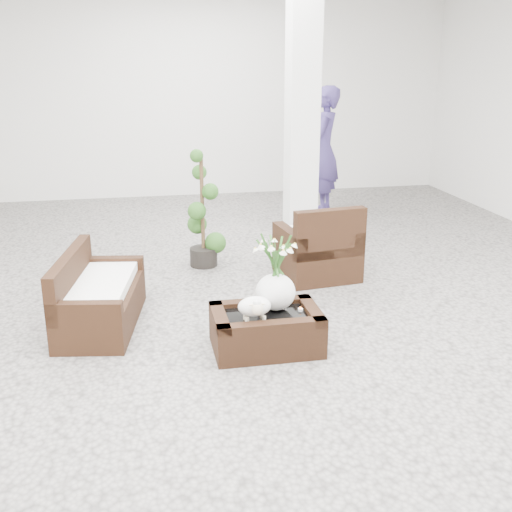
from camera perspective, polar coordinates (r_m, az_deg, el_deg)
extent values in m
plane|color=gray|center=(5.97, -0.18, -5.37)|extent=(11.00, 11.00, 0.00)
cube|color=white|center=(8.51, 4.31, 13.79)|extent=(0.40, 0.40, 3.50)
cube|color=black|center=(5.24, 0.95, -7.00)|extent=(0.90, 0.60, 0.31)
ellipsoid|color=white|center=(5.02, -0.14, -4.89)|extent=(0.28, 0.23, 0.21)
cylinder|color=white|center=(5.25, 4.13, -4.93)|extent=(0.04, 0.04, 0.03)
cube|color=black|center=(6.88, 5.70, 1.48)|extent=(0.88, 0.86, 0.85)
cube|color=black|center=(5.79, -14.24, -3.05)|extent=(0.82, 1.37, 0.69)
imported|color=#3D306B|center=(9.73, 6.26, 9.68)|extent=(0.73, 0.85, 1.95)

